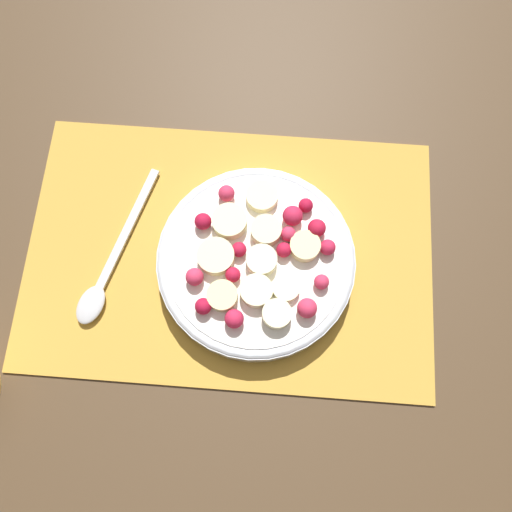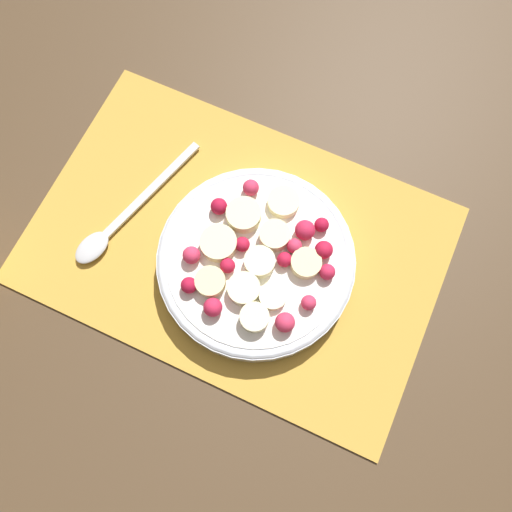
% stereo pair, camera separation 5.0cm
% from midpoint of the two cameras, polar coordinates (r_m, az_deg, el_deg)
% --- Properties ---
extents(ground_plane, '(3.00, 3.00, 0.00)m').
position_cam_midpoint_polar(ground_plane, '(0.55, 0.35, 0.88)').
color(ground_plane, '#4C3823').
extents(placemat, '(0.44, 0.29, 0.01)m').
position_cam_midpoint_polar(placemat, '(0.54, 0.35, 0.98)').
color(placemat, gold).
rests_on(placemat, ground_plane).
extents(fruit_bowl, '(0.21, 0.21, 0.05)m').
position_cam_midpoint_polar(fruit_bowl, '(0.52, 2.76, -1.00)').
color(fruit_bowl, silver).
rests_on(fruit_bowl, placemat).
extents(spoon, '(0.07, 0.18, 0.01)m').
position_cam_midpoint_polar(spoon, '(0.56, -13.43, 3.01)').
color(spoon, silver).
rests_on(spoon, placemat).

